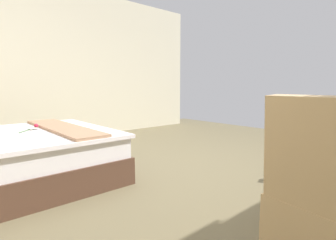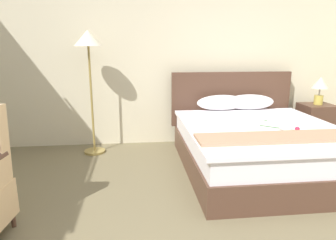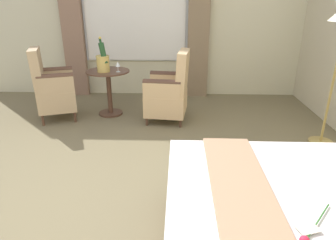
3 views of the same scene
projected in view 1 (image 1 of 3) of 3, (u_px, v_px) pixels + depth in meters
ground_plane at (184, 171)px, 3.23m from camera, size 7.65×7.65×0.00m
wall_far_side at (77, 64)px, 5.37m from camera, size 0.12×5.82×2.98m
bed at (3, 158)px, 2.70m from camera, size 1.75×2.06×1.06m
armchair_by_window at (332, 201)px, 1.45m from camera, size 0.65×0.63×1.00m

